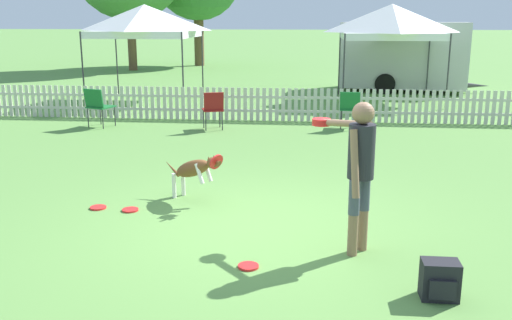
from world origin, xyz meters
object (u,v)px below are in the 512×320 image
(backpack_on_grass, at_px, (440,280))
(canopy_tent_secondary, at_px, (145,21))
(canopy_tent_main, at_px, (391,22))
(equipment_trailer, at_px, (403,55))
(folding_chair_center, at_px, (98,104))
(frisbee_near_dog, at_px, (98,207))
(frisbee_midfield, at_px, (248,266))
(folding_chair_blue_left, at_px, (350,106))
(leaping_dog, at_px, (194,169))
(frisbee_near_handler, at_px, (130,210))
(handler_person, at_px, (358,160))
(folding_chair_green_right, at_px, (213,107))

(backpack_on_grass, xyz_separation_m, canopy_tent_secondary, (-6.19, 12.09, 2.22))
(canopy_tent_main, height_order, equipment_trailer, canopy_tent_main)
(folding_chair_center, relative_size, canopy_tent_main, 0.31)
(frisbee_near_dog, bearing_deg, equipment_trailer, 66.10)
(backpack_on_grass, distance_m, canopy_tent_secondary, 13.76)
(folding_chair_center, bearing_deg, canopy_tent_secondary, -69.46)
(frisbee_midfield, xyz_separation_m, folding_chair_blue_left, (1.48, 7.73, 0.51))
(leaping_dog, xyz_separation_m, frisbee_midfield, (0.98, -2.07, -0.46))
(leaping_dog, height_order, frisbee_midfield, leaping_dog)
(frisbee_near_handler, bearing_deg, leaping_dog, 30.84)
(handler_person, distance_m, frisbee_near_handler, 3.23)
(frisbee_midfield, xyz_separation_m, folding_chair_green_right, (-1.62, 7.27, 0.51))
(frisbee_near_dog, height_order, equipment_trailer, equipment_trailer)
(folding_chair_center, xyz_separation_m, folding_chair_green_right, (2.71, -0.04, -0.02))
(folding_chair_center, bearing_deg, folding_chair_blue_left, -156.13)
(frisbee_near_dog, relative_size, backpack_on_grass, 0.60)
(folding_chair_green_right, distance_m, equipment_trailer, 9.43)
(equipment_trailer, bearing_deg, folding_chair_center, -127.24)
(frisbee_near_handler, bearing_deg, folding_chair_center, 114.25)
(frisbee_near_handler, bearing_deg, frisbee_midfield, -42.33)
(frisbee_near_handler, xyz_separation_m, folding_chair_green_right, (0.14, 5.67, 0.51))
(frisbee_near_handler, xyz_separation_m, canopy_tent_main, (4.66, 10.73, 2.36))
(folding_chair_blue_left, distance_m, equipment_trailer, 7.66)
(canopy_tent_secondary, bearing_deg, frisbee_near_dog, -77.70)
(canopy_tent_secondary, bearing_deg, handler_person, -63.57)
(frisbee_near_handler, xyz_separation_m, backpack_on_grass, (3.56, -2.09, 0.17))
(folding_chair_blue_left, height_order, canopy_tent_main, canopy_tent_main)
(leaping_dog, relative_size, equipment_trailer, 0.19)
(frisbee_near_dog, height_order, folding_chair_blue_left, folding_chair_blue_left)
(handler_person, distance_m, frisbee_near_dog, 3.66)
(folding_chair_center, bearing_deg, frisbee_near_dog, 130.24)
(leaping_dog, relative_size, backpack_on_grass, 2.74)
(frisbee_near_dog, distance_m, equipment_trailer, 14.67)
(leaping_dog, xyz_separation_m, canopy_tent_secondary, (-3.41, 9.53, 1.92))
(frisbee_midfield, height_order, folding_chair_green_right, folding_chair_green_right)
(frisbee_near_dog, distance_m, folding_chair_center, 6.06)
(frisbee_near_handler, relative_size, frisbee_near_dog, 1.00)
(equipment_trailer, bearing_deg, frisbee_near_dog, -104.96)
(canopy_tent_secondary, bearing_deg, folding_chair_center, -89.23)
(leaping_dog, xyz_separation_m, equipment_trailer, (4.68, 12.95, 0.77))
(frisbee_near_handler, relative_size, backpack_on_grass, 0.60)
(leaping_dog, distance_m, canopy_tent_main, 11.13)
(frisbee_midfield, distance_m, canopy_tent_main, 12.88)
(frisbee_near_dog, height_order, frisbee_midfield, same)
(backpack_on_grass, distance_m, folding_chair_green_right, 8.49)
(frisbee_near_handler, bearing_deg, frisbee_near_dog, 173.69)
(frisbee_midfield, distance_m, folding_chair_center, 8.51)
(canopy_tent_secondary, bearing_deg, folding_chair_green_right, -57.38)
(folding_chair_center, bearing_deg, backpack_on_grass, 147.96)
(frisbee_near_dog, distance_m, canopy_tent_secondary, 10.46)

